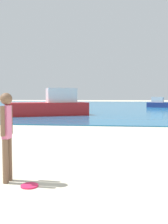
% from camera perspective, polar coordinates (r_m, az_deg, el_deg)
% --- Properties ---
extents(water, '(160.00, 60.00, 0.06)m').
position_cam_1_polar(water, '(42.61, 6.05, 1.58)').
color(water, '#1E6B9E').
rests_on(water, ground).
extents(person_standing, '(0.21, 0.37, 1.60)m').
position_cam_1_polar(person_standing, '(4.60, -17.49, -4.36)').
color(person_standing, brown).
rests_on(person_standing, ground).
extents(frisbee, '(0.30, 0.30, 0.03)m').
position_cam_1_polar(frisbee, '(4.48, -12.54, -16.36)').
color(frisbee, '#E51E4C').
rests_on(frisbee, ground).
extents(boat_near, '(6.56, 4.34, 2.13)m').
position_cam_1_polar(boat_near, '(19.42, -7.84, 1.41)').
color(boat_near, red).
rests_on(boat_near, water).
extents(boat_far, '(4.37, 2.74, 1.42)m').
position_cam_1_polar(boat_far, '(34.72, 17.65, 1.83)').
color(boat_far, navy).
rests_on(boat_far, water).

